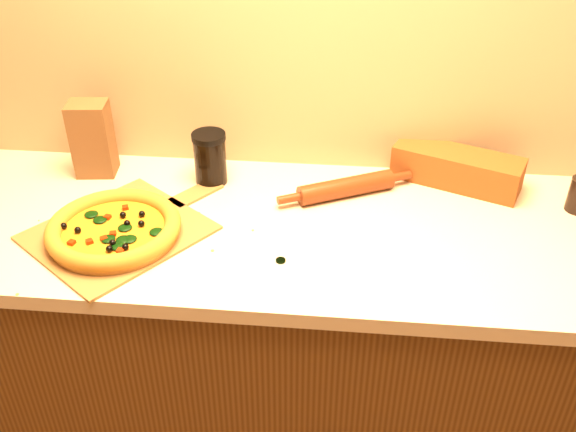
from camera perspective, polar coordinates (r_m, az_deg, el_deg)
The scene contains 9 objects.
cabinet at distance 1.97m, azimuth 0.75°, elevation -12.09°, with size 2.80×0.65×0.86m, color #4C2B10.
countertop at distance 1.68m, azimuth 0.86°, elevation -1.36°, with size 2.84×0.68×0.04m, color beige.
pizza_peel at distance 1.69m, azimuth -14.43°, elevation -1.22°, with size 0.52×0.55×0.01m.
pizza at distance 1.66m, azimuth -15.21°, elevation -1.12°, with size 0.33×0.33×0.05m.
bottle_cap at distance 1.54m, azimuth -0.66°, elevation -3.97°, with size 0.02×0.02×0.01m, color black.
rolling_pin at distance 1.78m, azimuth 5.17°, elevation 2.56°, with size 0.37×0.19×0.05m.
bread_bag at distance 1.88m, azimuth 14.77°, elevation 4.15°, with size 0.36×0.12×0.10m, color maroon.
paper_bag at distance 1.93m, azimuth -16.99°, elevation 6.57°, with size 0.11×0.09×0.22m, color brown.
dark_jar at distance 1.83m, azimuth -6.94°, elevation 5.15°, with size 0.09×0.09×0.15m.
Camera 1 is at (0.11, 0.06, 1.85)m, focal length 40.00 mm.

